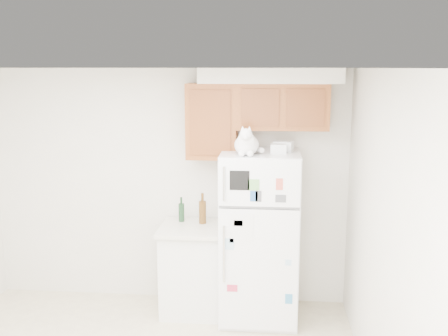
# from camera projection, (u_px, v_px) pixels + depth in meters

# --- Properties ---
(room_shell) EXTENTS (3.84, 4.04, 2.52)m
(room_shell) POSITION_uv_depth(u_px,v_px,m) (136.00, 184.00, 3.80)
(room_shell) COLOR beige
(room_shell) RESTS_ON ground_plane
(refrigerator) EXTENTS (0.76, 0.78, 1.70)m
(refrigerator) POSITION_uv_depth(u_px,v_px,m) (259.00, 236.00, 5.21)
(refrigerator) COLOR white
(refrigerator) RESTS_ON ground_plane
(base_counter) EXTENTS (0.64, 0.64, 0.92)m
(base_counter) POSITION_uv_depth(u_px,v_px,m) (192.00, 268.00, 5.41)
(base_counter) COLOR white
(base_counter) RESTS_ON ground_plane
(cat) EXTENTS (0.28, 0.41, 0.29)m
(cat) POSITION_uv_depth(u_px,v_px,m) (247.00, 144.00, 4.86)
(cat) COLOR white
(cat) RESTS_ON refrigerator
(storage_box_back) EXTENTS (0.21, 0.17, 0.10)m
(storage_box_back) POSITION_uv_depth(u_px,v_px,m) (283.00, 146.00, 5.09)
(storage_box_back) COLOR white
(storage_box_back) RESTS_ON refrigerator
(storage_box_front) EXTENTS (0.15, 0.11, 0.09)m
(storage_box_front) POSITION_uv_depth(u_px,v_px,m) (278.00, 149.00, 4.97)
(storage_box_front) COLOR white
(storage_box_front) RESTS_ON refrigerator
(bottle_green) EXTENTS (0.06, 0.06, 0.26)m
(bottle_green) POSITION_uv_depth(u_px,v_px,m) (181.00, 209.00, 5.46)
(bottle_green) COLOR #19381E
(bottle_green) RESTS_ON base_counter
(bottle_amber) EXTENTS (0.07, 0.07, 0.32)m
(bottle_amber) POSITION_uv_depth(u_px,v_px,m) (203.00, 208.00, 5.38)
(bottle_amber) COLOR #593814
(bottle_amber) RESTS_ON base_counter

